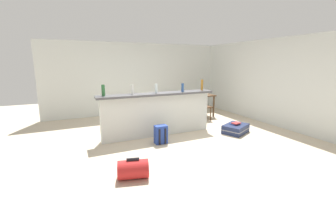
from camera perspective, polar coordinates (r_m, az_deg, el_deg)
ground_plane at (r=5.48m, az=2.73°, el=-8.53°), size 13.00×13.00×0.05m
wall_back at (r=8.02m, az=-7.21°, el=6.95°), size 6.60×0.10×2.50m
wall_right at (r=7.32m, az=23.58°, el=5.74°), size 0.10×6.00×2.50m
partition_half_wall at (r=5.45m, az=-2.64°, el=-2.72°), size 2.80×0.20×1.03m
bar_countertop at (r=5.35m, az=-2.69°, el=2.90°), size 2.96×0.40×0.05m
bottle_green at (r=5.06m, az=-16.65°, el=3.71°), size 0.07×0.07×0.25m
bottle_white at (r=5.19m, az=-9.34°, el=4.07°), size 0.06×0.06×0.23m
bottle_clear at (r=5.30m, az=-3.12°, el=4.33°), size 0.07×0.07×0.23m
bottle_blue at (r=5.57m, az=3.86°, el=4.59°), size 0.07×0.07×0.22m
bottle_amber at (r=5.93m, az=8.91°, el=5.23°), size 0.06×0.06×0.29m
dining_table at (r=7.50m, az=7.43°, el=2.02°), size 1.10×0.80×0.74m
dining_chair_near_partition at (r=7.07m, az=9.03°, el=0.34°), size 0.41×0.41×0.93m
suitcase_flat_navy at (r=6.00m, az=17.34°, el=-5.94°), size 0.89×0.74×0.22m
backpack_blue at (r=4.99m, az=-1.94°, el=-7.79°), size 0.28×0.25×0.42m
duffel_bag_red at (r=3.63m, az=-9.14°, el=-16.32°), size 0.54×0.41×0.34m
book_stack at (r=5.98m, az=17.30°, el=-4.64°), size 0.26×0.24×0.05m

